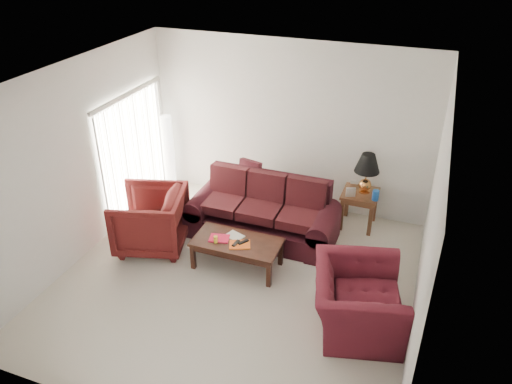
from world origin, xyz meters
TOP-DOWN VIEW (x-y plane):
  - floor at (0.00, 0.00)m, footprint 5.00×5.00m
  - blinds at (-2.42, 1.30)m, footprint 0.10×2.00m
  - sofa at (-0.04, 1.23)m, footprint 2.48×1.17m
  - throw_pillow at (-0.55, 2.00)m, footprint 0.45×0.29m
  - end_table at (1.40, 2.13)m, footprint 0.65×0.65m
  - table_lamp at (1.45, 2.17)m, footprint 0.55×0.55m
  - clock at (1.26, 1.94)m, footprint 0.16×0.10m
  - blue_canister at (1.66, 1.96)m, footprint 0.12×0.12m
  - picture_frame at (1.25, 2.30)m, footprint 0.15×0.18m
  - floor_lamp at (-2.29, 2.20)m, footprint 0.29×0.29m
  - armchair_left at (-1.60, 0.35)m, footprint 1.33×1.31m
  - armchair_right at (1.81, -0.30)m, footprint 1.39×1.51m
  - coffee_table at (-0.11, 0.33)m, footprint 1.38×0.78m
  - magazine_red at (-0.38, 0.29)m, footprint 0.34×0.28m
  - magazine_white at (-0.19, 0.43)m, footprint 0.31×0.27m
  - magazine_orange at (-0.03, 0.25)m, footprint 0.37×0.33m
  - remote_a at (-0.09, 0.24)m, footprint 0.07×0.17m
  - remote_b at (0.00, 0.31)m, footprint 0.14×0.17m
  - yellow_glass at (-0.39, 0.19)m, footprint 0.08×0.08m

SIDE VIEW (x-z plane):
  - floor at x=0.00m, z-range 0.00..0.00m
  - coffee_table at x=-0.11m, z-range 0.00..0.46m
  - end_table at x=1.40m, z-range 0.00..0.64m
  - armchair_right at x=1.81m, z-range 0.00..0.83m
  - magazine_white at x=-0.19m, z-range 0.46..0.48m
  - magazine_red at x=-0.38m, z-range 0.46..0.48m
  - magazine_orange at x=-0.03m, z-range 0.46..0.48m
  - armchair_left at x=-1.60m, z-range 0.00..0.98m
  - remote_a at x=-0.09m, z-range 0.48..0.50m
  - remote_b at x=0.00m, z-range 0.48..0.50m
  - sofa at x=-0.04m, z-range 0.00..1.00m
  - yellow_glass at x=-0.39m, z-range 0.46..0.57m
  - clock at x=1.26m, z-range 0.64..0.80m
  - picture_frame at x=1.25m, z-range 0.70..0.75m
  - blue_canister at x=1.66m, z-range 0.64..0.82m
  - throw_pillow at x=-0.55m, z-range 0.54..0.96m
  - floor_lamp at x=-2.29m, z-range 0.00..1.51m
  - table_lamp at x=1.45m, z-range 0.64..1.34m
  - blinds at x=-2.42m, z-range 0.00..2.16m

